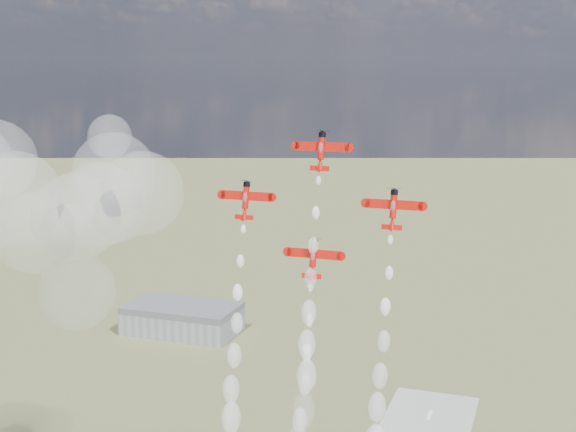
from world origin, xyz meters
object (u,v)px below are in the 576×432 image
Objects in this scene: plane_lead at (321,150)px; plane_slot at (313,258)px; plane_left at (246,200)px; hangar at (183,318)px; plane_right at (393,208)px.

plane_slot is at bearing -90.00° from plane_lead.
plane_left is at bearing 170.84° from plane_slot.
plane_lead is at bearing -55.21° from hangar.
hangar is at bearing 124.02° from plane_slot.
plane_slot is (0.00, -4.82, -20.37)m from plane_lead.
plane_lead is at bearing 170.84° from plane_right.
plane_lead is (113.70, -163.64, 98.07)m from hangar.
hangar is 4.57× the size of plane_right.
hangar is at bearing 127.77° from plane_right.
hangar is 4.57× the size of plane_slot.
plane_slot is (14.95, -2.41, -10.18)m from plane_left.
hangar is 227.70m from plane_right.
plane_left and plane_right have the same top height.
plane_left is at bearing -170.84° from plane_lead.
plane_right is at bearing 0.00° from plane_left.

